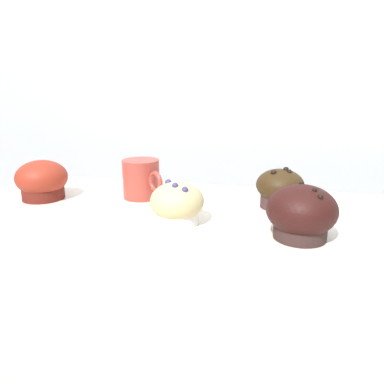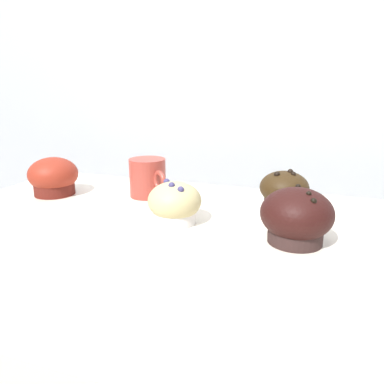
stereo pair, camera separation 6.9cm
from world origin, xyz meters
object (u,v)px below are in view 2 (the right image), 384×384
at_px(muffin_front_left, 53,177).
at_px(muffin_front_center, 296,217).
at_px(muffin_back_right, 175,204).
at_px(coffee_cup, 148,177).
at_px(muffin_back_left, 284,191).

bearing_deg(muffin_front_left, muffin_front_center, -10.59).
bearing_deg(muffin_back_right, coffee_cup, 130.66).
height_order(muffin_back_right, muffin_front_left, muffin_front_left).
height_order(muffin_back_left, muffin_front_left, same).
xyz_separation_m(muffin_back_left, coffee_cup, (-0.29, 0.00, 0.00)).
distance_m(muffin_front_left, coffee_cup, 0.21).
distance_m(muffin_front_center, coffee_cup, 0.36).
height_order(muffin_front_left, coffee_cup, same).
xyz_separation_m(muffin_back_left, muffin_front_left, (-0.49, -0.05, 0.00)).
distance_m(muffin_back_left, muffin_back_right, 0.22).
xyz_separation_m(muffin_back_right, coffee_cup, (-0.12, 0.14, 0.01)).
relative_size(muffin_front_center, coffee_cup, 1.06).
height_order(muffin_back_left, coffee_cup, same).
relative_size(muffin_back_right, muffin_front_left, 0.88).
bearing_deg(coffee_cup, muffin_back_left, -0.36).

